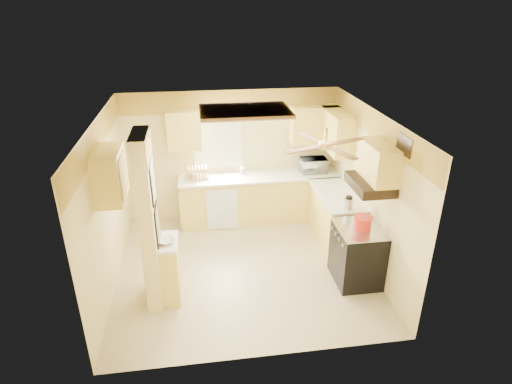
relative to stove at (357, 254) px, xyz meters
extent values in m
plane|color=tan|center=(-1.67, 0.55, -0.46)|extent=(4.00, 4.00, 0.00)
plane|color=white|center=(-1.67, 0.55, 2.04)|extent=(4.00, 4.00, 0.00)
plane|color=beige|center=(-1.67, 2.45, 0.79)|extent=(4.00, 0.00, 4.00)
plane|color=beige|center=(-1.67, -1.35, 0.79)|extent=(4.00, 0.00, 4.00)
plane|color=beige|center=(-3.67, 0.55, 0.79)|extent=(0.00, 3.80, 3.80)
plane|color=beige|center=(0.33, 0.55, 0.79)|extent=(0.00, 3.80, 3.80)
cube|color=#FFD84B|center=(-1.67, 2.43, 1.84)|extent=(4.00, 0.02, 0.40)
cube|color=beige|center=(-3.02, 0.00, 0.79)|extent=(0.20, 0.70, 2.50)
cube|color=#E9D15D|center=(-2.80, 0.00, -0.01)|extent=(0.25, 0.55, 0.90)
cube|color=white|center=(-2.80, 0.00, 0.46)|extent=(0.28, 0.58, 0.04)
cube|color=#E9D15D|center=(-1.17, 2.15, -0.01)|extent=(3.00, 0.60, 0.90)
cube|color=#E9D15D|center=(0.03, 1.15, -0.01)|extent=(0.60, 1.40, 0.90)
cube|color=white|center=(-1.17, 2.14, 0.46)|extent=(3.04, 0.64, 0.04)
cube|color=white|center=(0.02, 1.15, 0.46)|extent=(0.64, 1.44, 0.04)
cube|color=white|center=(-1.92, 1.84, -0.03)|extent=(0.58, 0.02, 0.80)
cube|color=white|center=(-1.92, 2.44, 1.09)|extent=(0.92, 0.02, 1.02)
cube|color=white|center=(-1.92, 2.44, 1.09)|extent=(0.80, 0.02, 0.90)
cube|color=#E9D15D|center=(-2.52, 2.27, 1.39)|extent=(0.60, 0.35, 0.70)
cube|color=#E9D15D|center=(-0.12, 2.27, 1.39)|extent=(0.90, 0.35, 0.70)
cube|color=#E9D15D|center=(0.16, 1.80, 1.39)|extent=(0.35, 1.00, 0.70)
cube|color=#E9D15D|center=(-3.49, 0.30, 1.39)|extent=(0.35, 0.75, 0.70)
cube|color=#E9D15D|center=(0.16, 0.00, 1.49)|extent=(0.35, 0.76, 0.52)
cube|color=black|center=(0.00, 0.00, -0.01)|extent=(0.65, 0.76, 0.90)
cube|color=silver|center=(0.00, 0.00, 0.44)|extent=(0.66, 0.77, 0.02)
cylinder|color=silver|center=(-0.33, -0.25, 0.34)|extent=(0.03, 0.05, 0.05)
cylinder|color=silver|center=(-0.33, -0.08, 0.34)|extent=(0.03, 0.05, 0.05)
cylinder|color=silver|center=(-0.33, 0.08, 0.34)|extent=(0.03, 0.05, 0.05)
cylinder|color=silver|center=(-0.33, 0.25, 0.34)|extent=(0.03, 0.05, 0.05)
cube|color=black|center=(0.07, 0.00, 1.16)|extent=(0.50, 0.76, 0.14)
cube|color=black|center=(-2.91, 0.00, 1.39)|extent=(0.02, 0.42, 0.57)
cube|color=white|center=(-2.90, 0.00, 1.39)|extent=(0.01, 0.37, 0.52)
cube|color=black|center=(-2.91, 0.00, 0.74)|extent=(0.02, 0.42, 0.57)
cube|color=yellow|center=(-2.90, 0.00, 0.74)|extent=(0.01, 0.37, 0.52)
cube|color=brown|center=(-1.57, 1.05, 2.00)|extent=(1.35, 0.95, 0.06)
cube|color=white|center=(-1.57, 1.05, 1.97)|extent=(1.15, 0.75, 0.02)
cylinder|color=gold|center=(-0.67, -0.15, 1.96)|extent=(0.04, 0.04, 0.16)
cylinder|color=gold|center=(-0.67, -0.15, 1.82)|extent=(0.18, 0.18, 0.08)
cube|color=brown|center=(-0.37, -0.04, 1.82)|extent=(0.55, 0.28, 0.01)
cube|color=brown|center=(-0.78, 0.15, 1.82)|extent=(0.28, 0.55, 0.01)
cube|color=brown|center=(-0.97, -0.26, 1.82)|extent=(0.55, 0.28, 0.01)
cube|color=brown|center=(-0.56, -0.45, 1.82)|extent=(0.28, 0.55, 0.01)
cube|color=black|center=(0.31, -0.35, 1.84)|extent=(0.02, 0.40, 0.25)
imported|color=white|center=(-0.13, 2.18, 0.62)|extent=(0.50, 0.34, 0.27)
imported|color=white|center=(-2.81, -0.04, 0.51)|extent=(0.31, 0.31, 0.06)
cylinder|color=red|center=(0.03, 0.00, 0.54)|extent=(0.26, 0.26, 0.17)
cylinder|color=red|center=(0.03, 0.00, 0.63)|extent=(0.28, 0.28, 0.02)
cylinder|color=silver|center=(0.00, 0.55, 0.58)|extent=(0.15, 0.15, 0.20)
cylinder|color=black|center=(0.00, 0.55, 0.70)|extent=(0.10, 0.10, 0.03)
cube|color=tan|center=(-2.33, 2.19, 0.50)|extent=(0.39, 0.31, 0.04)
cube|color=tan|center=(-2.48, 2.19, 0.59)|extent=(0.02, 0.25, 0.21)
cube|color=tan|center=(-2.42, 2.19, 0.59)|extent=(0.02, 0.25, 0.21)
cube|color=tan|center=(-2.36, 2.19, 0.59)|extent=(0.02, 0.25, 0.21)
cube|color=tan|center=(-2.29, 2.19, 0.59)|extent=(0.02, 0.25, 0.21)
cube|color=tan|center=(-2.23, 2.19, 0.59)|extent=(0.02, 0.25, 0.21)
cube|color=tan|center=(-2.17, 2.19, 0.59)|extent=(0.02, 0.25, 0.21)
cylinder|color=white|center=(-2.42, 2.19, 0.59)|extent=(0.01, 0.21, 0.21)
cylinder|color=white|center=(-2.29, 2.19, 0.59)|extent=(0.01, 0.21, 0.21)
cylinder|color=white|center=(-1.48, 2.29, 0.54)|extent=(0.10, 0.10, 0.13)
cylinder|color=tan|center=(-1.46, 2.29, 0.58)|extent=(0.01, 0.01, 0.20)
cylinder|color=tan|center=(-1.48, 2.31, 0.58)|extent=(0.01, 0.01, 0.20)
cylinder|color=tan|center=(-1.50, 2.29, 0.58)|extent=(0.01, 0.01, 0.20)
cylinder|color=tan|center=(-1.48, 2.27, 0.58)|extent=(0.01, 0.01, 0.20)
camera|label=1|loc=(-2.32, -5.22, 3.58)|focal=30.00mm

